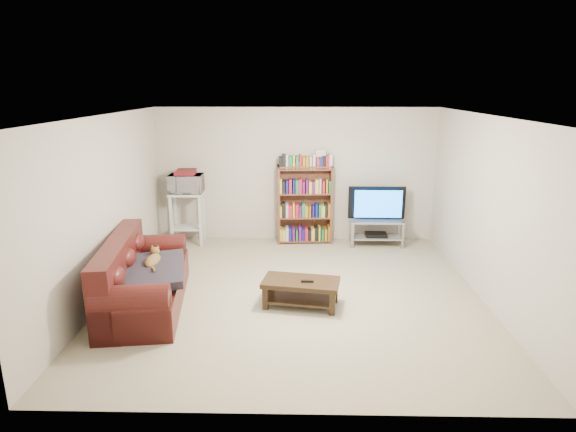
{
  "coord_description": "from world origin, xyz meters",
  "views": [
    {
      "loc": [
        0.04,
        -6.08,
        2.76
      ],
      "look_at": [
        -0.1,
        0.4,
        1.0
      ],
      "focal_mm": 30.0,
      "sensor_mm": 36.0,
      "label": 1
    }
  ],
  "objects_px": {
    "tv_stand": "(376,228)",
    "bookshelf": "(305,203)",
    "coffee_table": "(301,288)",
    "sofa": "(139,283)"
  },
  "relations": [
    {
      "from": "sofa",
      "to": "coffee_table",
      "type": "bearing_deg",
      "value": -6.92
    },
    {
      "from": "tv_stand",
      "to": "bookshelf",
      "type": "height_order",
      "value": "bookshelf"
    },
    {
      "from": "sofa",
      "to": "coffee_table",
      "type": "relative_size",
      "value": 2.09
    },
    {
      "from": "sofa",
      "to": "coffee_table",
      "type": "distance_m",
      "value": 2.08
    },
    {
      "from": "sofa",
      "to": "tv_stand",
      "type": "distance_m",
      "value": 4.26
    },
    {
      "from": "coffee_table",
      "to": "sofa",
      "type": "bearing_deg",
      "value": -169.5
    },
    {
      "from": "coffee_table",
      "to": "tv_stand",
      "type": "bearing_deg",
      "value": 71.14
    },
    {
      "from": "sofa",
      "to": "bookshelf",
      "type": "height_order",
      "value": "bookshelf"
    },
    {
      "from": "bookshelf",
      "to": "coffee_table",
      "type": "bearing_deg",
      "value": -95.14
    },
    {
      "from": "sofa",
      "to": "tv_stand",
      "type": "relative_size",
      "value": 2.32
    }
  ]
}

